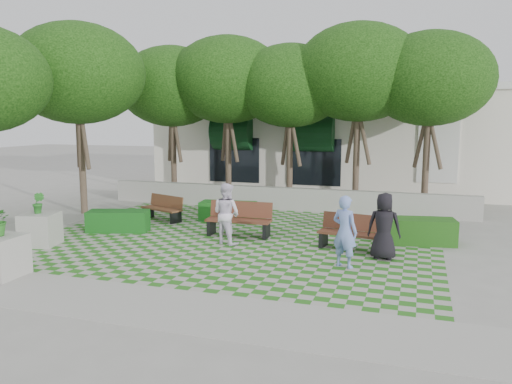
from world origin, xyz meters
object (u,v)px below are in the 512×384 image
(hedge_west, at_px, (118,221))
(person_white, at_px, (226,213))
(hedge_east, at_px, (417,231))
(person_dark, at_px, (384,226))
(planter_back, at_px, (40,228))
(bench_east, at_px, (353,233))
(person_blue, at_px, (345,231))
(bench_mid, at_px, (239,220))
(bench_west, at_px, (163,208))
(hedge_midleft, at_px, (228,211))

(hedge_west, bearing_deg, person_white, -5.64)
(hedge_east, distance_m, person_dark, 2.21)
(planter_back, height_order, person_white, person_white)
(bench_east, bearing_deg, person_white, -163.51)
(hedge_east, xyz_separation_m, person_dark, (-0.83, -1.99, 0.51))
(bench_east, height_order, person_white, person_white)
(hedge_west, distance_m, person_white, 4.01)
(hedge_west, bearing_deg, person_blue, -12.41)
(planter_back, distance_m, person_blue, 8.72)
(bench_east, distance_m, hedge_west, 7.57)
(bench_east, height_order, person_blue, person_blue)
(bench_east, xyz_separation_m, hedge_west, (-7.57, -0.07, -0.14))
(person_white, bearing_deg, bench_east, -153.33)
(bench_mid, bearing_deg, person_blue, -35.37)
(person_dark, bearing_deg, bench_east, -36.78)
(bench_east, height_order, bench_west, bench_east)
(bench_west, height_order, planter_back, planter_back)
(bench_east, height_order, person_dark, person_dark)
(bench_west, bearing_deg, hedge_west, -83.01)
(hedge_east, xyz_separation_m, person_white, (-5.33, -1.75, 0.52))
(bench_east, relative_size, hedge_west, 1.01)
(bench_east, bearing_deg, hedge_midleft, 160.85)
(bench_mid, xyz_separation_m, bench_west, (-3.45, 1.40, -0.08))
(hedge_midleft, relative_size, person_dark, 1.13)
(person_blue, distance_m, person_white, 3.85)
(bench_west, bearing_deg, hedge_east, 16.84)
(bench_west, bearing_deg, hedge_midleft, 36.03)
(bench_east, xyz_separation_m, bench_mid, (-3.60, 0.57, 0.04))
(hedge_midleft, relative_size, hedge_west, 1.02)
(hedge_east, height_order, person_dark, person_dark)
(hedge_midleft, bearing_deg, hedge_west, -136.70)
(hedge_west, bearing_deg, bench_mid, 9.21)
(bench_west, height_order, person_dark, person_dark)
(person_dark, bearing_deg, bench_mid, -14.35)
(person_blue, height_order, person_dark, person_blue)
(hedge_midleft, height_order, person_white, person_white)
(person_blue, bearing_deg, person_white, 2.76)
(bench_west, relative_size, person_dark, 1.02)
(bench_east, height_order, bench_mid, bench_mid)
(person_dark, height_order, person_white, person_white)
(hedge_midleft, xyz_separation_m, person_blue, (4.78, -4.31, 0.55))
(hedge_midleft, relative_size, person_white, 1.10)
(bench_east, relative_size, bench_west, 1.09)
(hedge_east, height_order, person_blue, person_blue)
(hedge_east, distance_m, person_blue, 3.51)
(bench_mid, distance_m, hedge_midleft, 2.32)
(person_dark, bearing_deg, hedge_west, -2.77)
(hedge_east, relative_size, planter_back, 1.37)
(hedge_midleft, relative_size, planter_back, 1.27)
(bench_mid, xyz_separation_m, person_blue, (3.61, -2.31, 0.39))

